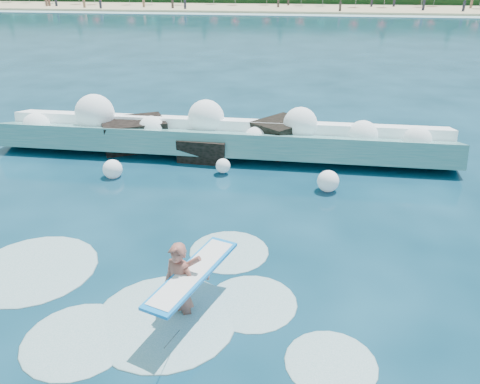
# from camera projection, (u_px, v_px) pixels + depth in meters

# --- Properties ---
(ground) EXTENTS (200.00, 200.00, 0.00)m
(ground) POSITION_uv_depth(u_px,v_px,m) (164.00, 271.00, 10.84)
(ground) COLOR #072638
(ground) RESTS_ON ground
(beach) EXTENTS (140.00, 20.00, 0.40)m
(beach) POSITION_uv_depth(u_px,v_px,m) (294.00, 8.00, 80.38)
(beach) COLOR tan
(beach) RESTS_ON ground
(wet_band) EXTENTS (140.00, 5.00, 0.08)m
(wet_band) POSITION_uv_depth(u_px,v_px,m) (291.00, 15.00, 70.63)
(wet_band) COLOR silver
(wet_band) RESTS_ON ground
(breaking_wave) EXTENTS (16.90, 2.68, 1.46)m
(breaking_wave) POSITION_uv_depth(u_px,v_px,m) (222.00, 139.00, 17.73)
(breaking_wave) COLOR teal
(breaking_wave) RESTS_ON ground
(rock_cluster) EXTENTS (8.38, 3.19, 1.37)m
(rock_cluster) POSITION_uv_depth(u_px,v_px,m) (200.00, 139.00, 17.89)
(rock_cluster) COLOR black
(rock_cluster) RESTS_ON ground
(surfer_with_board) EXTENTS (1.40, 3.06, 1.94)m
(surfer_with_board) POSITION_uv_depth(u_px,v_px,m) (182.00, 284.00, 9.23)
(surfer_with_board) COLOR #A0574A
(surfer_with_board) RESTS_ON ground
(wave_spray) EXTENTS (15.09, 4.50, 2.09)m
(wave_spray) POSITION_uv_depth(u_px,v_px,m) (209.00, 126.00, 17.51)
(wave_spray) COLOR white
(wave_spray) RESTS_ON ground
(surf_foam) EXTENTS (9.12, 5.48, 0.15)m
(surf_foam) POSITION_uv_depth(u_px,v_px,m) (132.00, 297.00, 10.01)
(surf_foam) COLOR silver
(surf_foam) RESTS_ON ground
(beachgoers) EXTENTS (107.74, 13.56, 1.94)m
(beachgoers) POSITION_uv_depth(u_px,v_px,m) (308.00, 4.00, 76.75)
(beachgoers) COLOR #3F332D
(beachgoers) RESTS_ON ground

